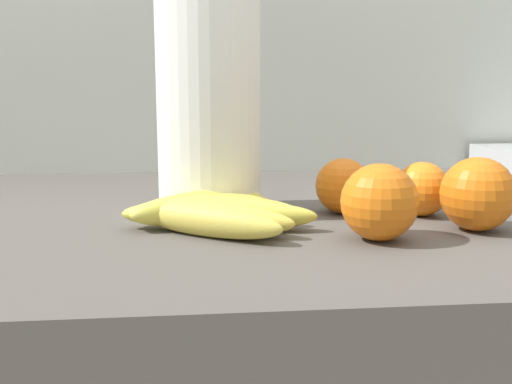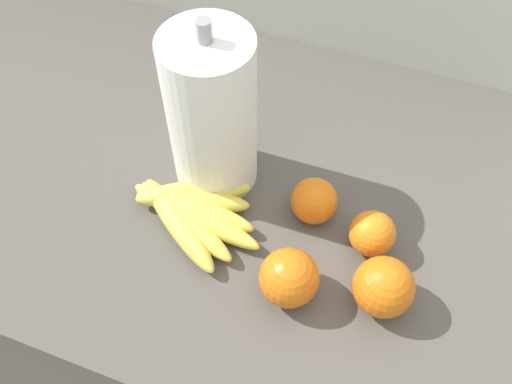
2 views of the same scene
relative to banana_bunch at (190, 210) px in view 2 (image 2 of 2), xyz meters
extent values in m
cube|color=#514C47|center=(0.28, 0.09, -0.45)|extent=(1.82, 0.69, 0.87)
cube|color=silver|center=(0.28, 0.47, -0.23)|extent=(2.22, 0.06, 1.30)
ellipsoid|color=#DBC34C|center=(-0.01, -0.03, 0.00)|extent=(0.18, 0.14, 0.04)
ellipsoid|color=#E9CC4C|center=(0.00, -0.02, 0.00)|extent=(0.19, 0.11, 0.03)
ellipsoid|color=#D9D14C|center=(0.01, -0.01, 0.00)|extent=(0.22, 0.07, 0.04)
ellipsoid|color=#E7D34C|center=(0.00, 0.00, 0.00)|extent=(0.19, 0.04, 0.04)
ellipsoid|color=#E5CF4C|center=(0.00, 0.02, 0.00)|extent=(0.18, 0.08, 0.04)
ellipsoid|color=#DACE4C|center=(-0.01, 0.03, 0.00)|extent=(0.17, 0.11, 0.04)
sphere|color=orange|center=(0.26, 0.04, 0.02)|extent=(0.07, 0.07, 0.07)
sphere|color=orange|center=(0.18, -0.07, 0.02)|extent=(0.08, 0.08, 0.08)
sphere|color=orange|center=(0.30, -0.03, 0.02)|extent=(0.08, 0.08, 0.08)
sphere|color=orange|center=(0.17, 0.07, 0.02)|extent=(0.07, 0.07, 0.07)
cylinder|color=white|center=(0.00, 0.09, 0.11)|extent=(0.13, 0.13, 0.26)
cylinder|color=gray|center=(0.00, 0.09, 0.13)|extent=(0.02, 0.02, 0.29)
camera|label=1|loc=(-0.02, -0.69, 0.15)|focal=44.18mm
camera|label=2|loc=(0.25, -0.40, 0.70)|focal=39.59mm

